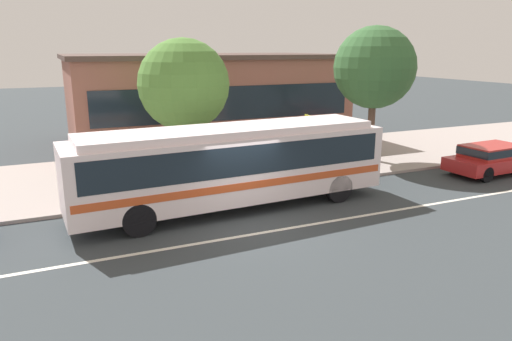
{
  "coord_description": "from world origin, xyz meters",
  "views": [
    {
      "loc": [
        -5.45,
        -12.81,
        5.34
      ],
      "look_at": [
        0.86,
        1.45,
        1.3
      ],
      "focal_mm": 33.39,
      "sensor_mm": 36.0,
      "label": 1
    }
  ],
  "objects_px": {
    "transit_bus": "(232,162)",
    "street_tree_mid_block": "(375,68)",
    "pedestrian_waiting_near_sign": "(76,172)",
    "bus_stop_sign": "(307,138)",
    "street_tree_near_stop": "(184,85)",
    "sedan_far_ahead": "(493,157)"
  },
  "relations": [
    {
      "from": "pedestrian_waiting_near_sign",
      "to": "bus_stop_sign",
      "type": "distance_m",
      "value": 8.92
    },
    {
      "from": "sedan_far_ahead",
      "to": "bus_stop_sign",
      "type": "bearing_deg",
      "value": 163.06
    },
    {
      "from": "transit_bus",
      "to": "street_tree_near_stop",
      "type": "height_order",
      "value": "street_tree_near_stop"
    },
    {
      "from": "bus_stop_sign",
      "to": "street_tree_near_stop",
      "type": "bearing_deg",
      "value": 147.85
    },
    {
      "from": "street_tree_near_stop",
      "to": "pedestrian_waiting_near_sign",
      "type": "bearing_deg",
      "value": -156.02
    },
    {
      "from": "street_tree_mid_block",
      "to": "pedestrian_waiting_near_sign",
      "type": "bearing_deg",
      "value": -176.35
    },
    {
      "from": "sedan_far_ahead",
      "to": "bus_stop_sign",
      "type": "relative_size",
      "value": 1.75
    },
    {
      "from": "bus_stop_sign",
      "to": "street_tree_near_stop",
      "type": "height_order",
      "value": "street_tree_near_stop"
    },
    {
      "from": "pedestrian_waiting_near_sign",
      "to": "street_tree_mid_block",
      "type": "bearing_deg",
      "value": 3.65
    },
    {
      "from": "bus_stop_sign",
      "to": "street_tree_near_stop",
      "type": "relative_size",
      "value": 0.46
    },
    {
      "from": "transit_bus",
      "to": "street_tree_mid_block",
      "type": "relative_size",
      "value": 1.75
    },
    {
      "from": "pedestrian_waiting_near_sign",
      "to": "transit_bus",
      "type": "bearing_deg",
      "value": -30.31
    },
    {
      "from": "transit_bus",
      "to": "street_tree_near_stop",
      "type": "distance_m",
      "value": 5.32
    },
    {
      "from": "transit_bus",
      "to": "pedestrian_waiting_near_sign",
      "type": "height_order",
      "value": "transit_bus"
    },
    {
      "from": "bus_stop_sign",
      "to": "street_tree_mid_block",
      "type": "xyz_separation_m",
      "value": [
        4.35,
        1.53,
        2.66
      ]
    },
    {
      "from": "transit_bus",
      "to": "pedestrian_waiting_near_sign",
      "type": "distance_m",
      "value": 5.58
    },
    {
      "from": "sedan_far_ahead",
      "to": "street_tree_near_stop",
      "type": "relative_size",
      "value": 0.81
    },
    {
      "from": "street_tree_near_stop",
      "to": "transit_bus",
      "type": "bearing_deg",
      "value": -87.18
    },
    {
      "from": "pedestrian_waiting_near_sign",
      "to": "bus_stop_sign",
      "type": "relative_size",
      "value": 0.65
    },
    {
      "from": "street_tree_near_stop",
      "to": "street_tree_mid_block",
      "type": "distance_m",
      "value": 8.76
    },
    {
      "from": "transit_bus",
      "to": "bus_stop_sign",
      "type": "bearing_deg",
      "value": 27.47
    },
    {
      "from": "street_tree_near_stop",
      "to": "street_tree_mid_block",
      "type": "bearing_deg",
      "value": -7.79
    }
  ]
}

